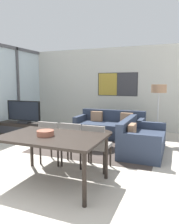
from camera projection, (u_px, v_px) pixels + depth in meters
ground_plane at (7, 201)px, 2.97m from camera, size 24.00×24.00×0.00m
wall_back at (114, 88)px, 7.61m from camera, size 7.13×0.09×2.80m
area_rug at (96, 147)px, 5.45m from camera, size 2.93×2.05×0.01m
tv_console at (24, 129)px, 6.59m from camera, size 1.70×0.48×0.40m
television at (24, 112)px, 6.52m from camera, size 1.16×0.20×0.67m
sofa_main at (110, 128)px, 6.55m from camera, size 1.99×0.90×0.77m
sofa_side at (140, 141)px, 5.03m from camera, size 0.90×1.59×0.77m
coffee_table at (96, 136)px, 5.41m from camera, size 0.82×0.82×0.39m
dining_table at (52, 140)px, 3.45m from camera, size 1.62×1.04×0.77m
dining_chair_left at (52, 139)px, 4.33m from camera, size 0.46×0.46×0.86m
dining_chair_centre at (74, 141)px, 4.18m from camera, size 0.46×0.46×0.86m
dining_chair_right at (96, 144)px, 3.98m from camera, size 0.46×0.46×0.86m
fruit_bowl at (45, 133)px, 3.44m from camera, size 0.27×0.27×0.09m
floor_lamp at (159, 92)px, 5.85m from camera, size 0.40×0.40×1.56m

